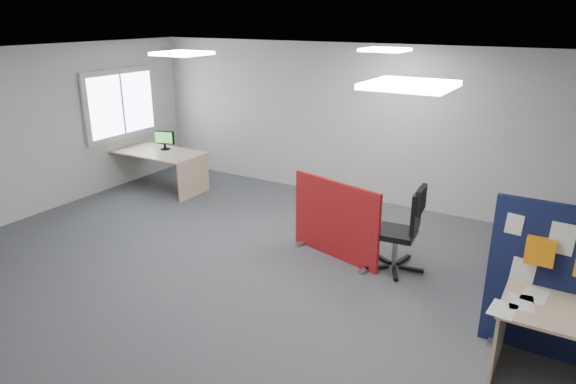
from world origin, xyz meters
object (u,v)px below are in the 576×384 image
at_px(red_divider, 335,221).
at_px(monitor_second, 164,139).
at_px(office_chair, 406,224).
at_px(second_desk, 159,159).

height_order(red_divider, monitor_second, monitor_second).
relative_size(red_divider, office_chair, 1.24).
bearing_deg(monitor_second, red_divider, -31.41).
bearing_deg(red_divider, monitor_second, 180.00).
bearing_deg(second_desk, monitor_second, 71.21).
xyz_separation_m(second_desk, office_chair, (5.07, -0.88, 0.08)).
xyz_separation_m(red_divider, second_desk, (-4.13, 0.97, 0.03)).
bearing_deg(office_chair, second_desk, 164.32).
distance_m(red_divider, second_desk, 4.24).
relative_size(red_divider, monitor_second, 3.67).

